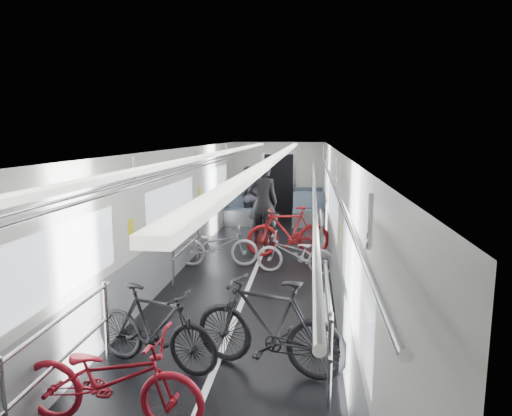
{
  "coord_description": "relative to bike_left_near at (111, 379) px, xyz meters",
  "views": [
    {
      "loc": [
        1.06,
        -8.09,
        2.7
      ],
      "look_at": [
        0.0,
        0.69,
        1.24
      ],
      "focal_mm": 32.0,
      "sensor_mm": 36.0,
      "label": 1
    }
  ],
  "objects": [
    {
      "name": "car_shell",
      "position": [
        0.72,
        6.19,
        0.66
      ],
      "size": [
        3.02,
        14.01,
        2.41
      ],
      "color": "black",
      "rests_on": "ground"
    },
    {
      "name": "bike_left_near",
      "position": [
        0.0,
        0.0,
        0.0
      ],
      "size": [
        1.82,
        0.71,
        0.94
      ],
      "primitive_type": "imported",
      "rotation": [
        0.0,
        0.0,
        1.52
      ],
      "color": "maroon",
      "rests_on": "floor"
    },
    {
      "name": "person_seated",
      "position": [
        -0.09,
        9.7,
        0.39
      ],
      "size": [
        0.99,
        0.86,
        1.72
      ],
      "primitive_type": "imported",
      "rotation": [
        0.0,
        0.0,
        3.43
      ],
      "color": "#2B2A32",
      "rests_on": "floor"
    },
    {
      "name": "bike_right_mid",
      "position": [
        1.51,
        4.88,
        -0.07
      ],
      "size": [
        1.57,
        0.69,
        0.8
      ],
      "primitive_type": "imported",
      "rotation": [
        0.0,
        0.0,
        -1.68
      ],
      "color": "silver",
      "rests_on": "floor"
    },
    {
      "name": "bike_aisle",
      "position": [
        0.78,
        7.2,
        -0.03
      ],
      "size": [
        0.6,
        1.67,
        0.87
      ],
      "primitive_type": "imported",
      "rotation": [
        0.0,
        0.0,
        0.01
      ],
      "color": "black",
      "rests_on": "floor"
    },
    {
      "name": "bike_right_far",
      "position": [
        1.31,
        6.14,
        0.09
      ],
      "size": [
        1.91,
        0.86,
        1.11
      ],
      "primitive_type": "imported",
      "rotation": [
        0.0,
        0.0,
        -1.38
      ],
      "color": "#A01315",
      "rests_on": "floor"
    },
    {
      "name": "bike_left_far",
      "position": [
        -0.07,
        5.23,
        -0.04
      ],
      "size": [
        1.7,
        0.77,
        0.86
      ],
      "primitive_type": "imported",
      "rotation": [
        0.0,
        0.0,
        1.69
      ],
      "color": "#A5A5AA",
      "rests_on": "floor"
    },
    {
      "name": "bike_left_mid",
      "position": [
        0.04,
        1.08,
        0.02
      ],
      "size": [
        1.7,
        0.9,
        0.98
      ],
      "primitive_type": "imported",
      "rotation": [
        0.0,
        0.0,
        1.29
      ],
      "color": "black",
      "rests_on": "floor"
    },
    {
      "name": "bike_right_near",
      "position": [
        1.34,
        1.18,
        0.08
      ],
      "size": [
        1.91,
        1.0,
        1.1
      ],
      "primitive_type": "imported",
      "rotation": [
        0.0,
        0.0,
        -1.85
      ],
      "color": "black",
      "rests_on": "floor"
    },
    {
      "name": "person_standing",
      "position": [
        0.63,
        7.3,
        0.54
      ],
      "size": [
        0.78,
        0.55,
        2.01
      ],
      "primitive_type": "imported",
      "rotation": [
        0.0,
        0.0,
        3.25
      ],
      "color": "black",
      "rests_on": "floor"
    }
  ]
}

